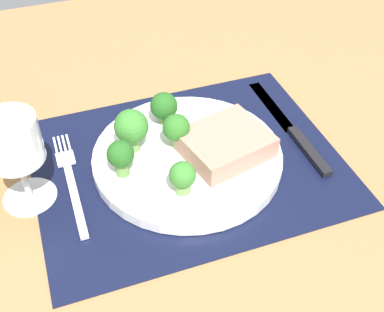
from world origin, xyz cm
name	(u,v)px	position (x,y,z in cm)	size (l,w,h in cm)	color
ground_plane	(188,171)	(0.00, 0.00, -1.50)	(140.00, 110.00, 3.00)	#996D42
placemat	(187,162)	(0.00, 0.00, 0.15)	(40.57, 32.10, 0.30)	black
plate	(187,157)	(0.00, 0.00, 1.10)	(25.32, 25.32, 1.60)	white
steak	(225,143)	(4.76, -1.47, 3.39)	(10.70, 9.10, 2.99)	tan
broccoli_back_left	(131,127)	(-6.53, 3.24, 5.57)	(4.52, 4.52, 6.11)	#6B994C
broccoli_center	(182,176)	(-2.81, -6.35, 4.41)	(3.31, 3.31, 4.44)	#6B994C
broccoli_near_fork	(121,156)	(-9.00, -0.93, 4.96)	(3.45, 3.45, 5.08)	#5B8942
broccoli_front_edge	(164,107)	(-0.95, 7.18, 4.72)	(3.87, 3.87, 4.86)	#5B8942
broccoli_near_steak	(176,128)	(-0.93, 1.69, 5.08)	(3.63, 3.63, 5.13)	#6B994C
fork	(71,181)	(-15.48, 1.42, 0.55)	(2.40, 19.20, 0.50)	silver
knife	(294,132)	(16.35, 0.53, 0.60)	(1.80, 23.00, 0.80)	black
wine_glass	(14,146)	(-20.78, 0.69, 8.74)	(6.71, 6.71, 12.51)	silver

